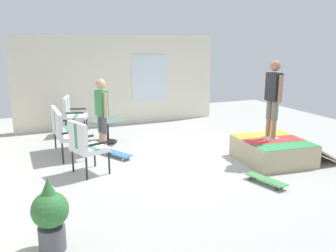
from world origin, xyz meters
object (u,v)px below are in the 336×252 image
Objects in this scene: skate_ramp at (274,150)px; potted_plant at (50,214)px; person_skater at (273,95)px; skateboard_spare at (266,180)px; patio_bench at (63,128)px; patio_chair_by_wall at (84,143)px; person_watching at (102,110)px; patio_chair_near_house at (72,112)px; patio_table at (108,126)px; skateboard_by_bench at (117,153)px.

skate_ramp is 2.19× the size of potted_plant.
skateboard_spare is at bearing 139.66° from person_skater.
patio_bench is 0.78× the size of person_skater.
skate_ramp is at bearing -43.99° from skateboard_spare.
person_watching reaches higher than patio_chair_by_wall.
person_skater is 1.76× the size of potted_plant.
patio_bench is 0.77× the size of person_watching.
person_skater is 4.89m from potted_plant.
potted_plant is at bearing 100.21° from skateboard_spare.
person_skater is (-0.71, -3.68, 0.79)m from patio_chair_by_wall.
patio_chair_near_house is 1.24× the size of skateboard_spare.
potted_plant is (-5.49, 1.04, -0.15)m from patio_chair_near_house.
person_watching is 4.00m from potted_plant.
patio_chair_by_wall reaches higher than potted_plant.
patio_chair_near_house reaches higher than patio_table.
patio_bench is at bearing 61.82° from person_skater.
person_skater is (-2.03, -3.04, 0.45)m from person_watching.
patio_chair_by_wall reaches higher than skateboard_by_bench.
person_skater is at bearing -137.93° from patio_chair_near_house.
person_skater is 1.86m from skateboard_spare.
person_skater reaches higher than potted_plant.
patio_chair_by_wall reaches higher than skate_ramp.
skate_ramp is 1.25× the size of person_skater.
patio_chair_by_wall is 3.82m from person_skater.
skateboard_by_bench is at bearing 62.68° from person_skater.
potted_plant reaches higher than skate_ramp.
patio_table is 0.91m from person_watching.
patio_chair_near_house reaches higher than skateboard_by_bench.
patio_table is 0.55× the size of person_watching.
person_skater is 3.49m from skateboard_by_bench.
skate_ramp is 3.84m from patio_chair_by_wall.
skateboard_by_bench is at bearing -45.91° from patio_chair_by_wall.
patio_bench is at bearing 59.45° from skateboard_by_bench.
person_skater reaches higher than patio_chair_by_wall.
skateboard_by_bench is 3.56m from potted_plant.
patio_chair_by_wall is at bearing 134.09° from skateboard_by_bench.
patio_chair_near_house is 0.63× the size of person_skater.
skateboard_spare is 0.90× the size of potted_plant.
patio_table is 0.98× the size of potted_plant.
skate_ramp is at bearing -120.18° from person_skater.
skateboard_spare is (-4.84, -2.60, -0.53)m from patio_chair_near_house.
patio_chair_near_house is at bearing -10.73° from potted_plant.
skate_ramp is at bearing -117.40° from skateboard_by_bench.
person_watching is at bearing 17.09° from skateboard_by_bench.
patio_table reaches higher than skate_ramp.
patio_table is at bearing -148.65° from patio_chair_near_house.
skateboard_by_bench is 0.97× the size of skateboard_spare.
skate_ramp is 5.26m from patio_chair_near_house.
skateboard_spare is (-0.96, 0.93, -0.15)m from skate_ramp.
potted_plant is at bearing 110.28° from person_skater.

